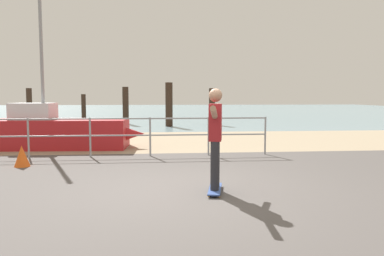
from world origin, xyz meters
TOP-DOWN VIEW (x-y plane):
  - ground_plane at (0.00, -1.00)m, footprint 24.00×10.00m
  - beach_strip at (0.00, 7.00)m, footprint 24.00×6.00m
  - sea_surface at (0.00, 35.00)m, footprint 72.00×50.00m
  - railing_fence at (-2.34, 3.60)m, footprint 9.40×0.05m
  - sailboat at (-3.59, 5.36)m, footprint 5.00×1.62m
  - skateboard at (0.37, -0.19)m, footprint 0.36×0.82m
  - skateboarder at (0.37, -0.19)m, footprint 0.38×1.43m
  - groyne_post_0 at (-7.27, 13.66)m, footprint 0.28×0.28m
  - groyne_post_1 at (-4.85, 15.38)m, footprint 0.25×0.25m
  - groyne_post_2 at (-2.44, 14.99)m, footprint 0.35×0.35m
  - groyne_post_3 at (-0.02, 13.10)m, footprint 0.38×0.38m
  - groyne_post_4 at (2.40, 14.12)m, footprint 0.33×0.33m
  - traffic_cone at (-3.64, 2.39)m, footprint 0.36×0.36m

SIDE VIEW (x-z plane):
  - ground_plane at x=0.00m, z-range -0.02..0.02m
  - beach_strip at x=0.00m, z-range -0.02..0.02m
  - sea_surface at x=0.00m, z-range -0.02..0.02m
  - skateboard at x=0.37m, z-range 0.03..0.11m
  - traffic_cone at x=-3.64m, z-range 0.00..0.50m
  - sailboat at x=-3.59m, z-range -1.92..2.97m
  - railing_fence at x=-2.34m, z-range 0.17..1.22m
  - groyne_post_1 at x=-4.85m, z-range 0.00..1.72m
  - groyne_post_0 at x=-7.27m, z-range 0.00..2.02m
  - skateboarder at x=0.37m, z-range 0.19..1.84m
  - groyne_post_4 at x=2.40m, z-range 0.00..2.04m
  - groyne_post_2 at x=-2.44m, z-range 0.00..2.13m
  - groyne_post_3 at x=-0.02m, z-range 0.00..2.31m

